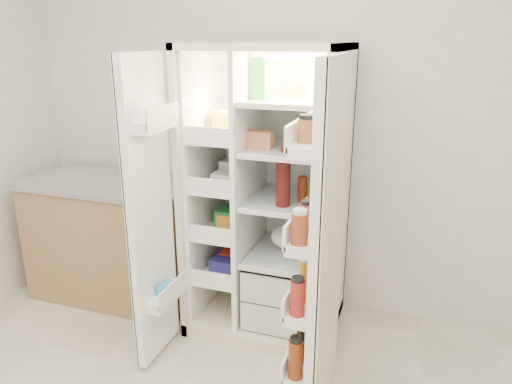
% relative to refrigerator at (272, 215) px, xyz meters
% --- Properties ---
extents(wall_back, '(4.00, 0.02, 2.70)m').
position_rel_refrigerator_xyz_m(wall_back, '(0.09, 0.35, 0.61)').
color(wall_back, white).
rests_on(wall_back, floor).
extents(refrigerator, '(0.92, 0.70, 1.80)m').
position_rel_refrigerator_xyz_m(refrigerator, '(0.00, 0.00, 0.00)').
color(refrigerator, beige).
rests_on(refrigerator, floor).
extents(freezer_door, '(0.15, 0.40, 1.72)m').
position_rel_refrigerator_xyz_m(freezer_door, '(-0.51, -0.60, 0.15)').
color(freezer_door, white).
rests_on(freezer_door, floor).
extents(fridge_door, '(0.17, 0.58, 1.72)m').
position_rel_refrigerator_xyz_m(fridge_door, '(0.47, -0.70, 0.13)').
color(fridge_door, white).
rests_on(fridge_door, floor).
extents(kitchen_counter, '(1.21, 0.64, 0.88)m').
position_rel_refrigerator_xyz_m(kitchen_counter, '(-1.17, -0.05, -0.30)').
color(kitchen_counter, '#9F704F').
rests_on(kitchen_counter, floor).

